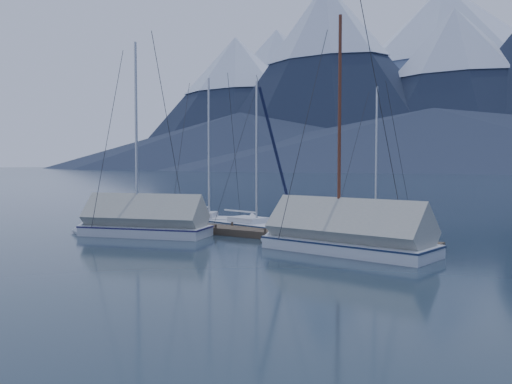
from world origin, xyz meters
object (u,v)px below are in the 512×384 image
(sailboat_open_mid, at_px, (263,229))
(sailboat_covered_far, at_px, (135,225))
(sailboat_open_right, at_px, (383,235))
(sailboat_covered_near, at_px, (335,238))
(person, at_px, (358,219))
(sailboat_open_left, at_px, (217,222))

(sailboat_open_mid, distance_m, sailboat_covered_far, 6.62)
(sailboat_open_right, bearing_deg, sailboat_covered_far, -150.60)
(sailboat_covered_near, distance_m, person, 2.50)
(sailboat_open_mid, xyz_separation_m, sailboat_covered_near, (5.93, -3.57, 0.38))
(sailboat_open_left, distance_m, sailboat_open_mid, 4.04)
(person, bearing_deg, sailboat_open_right, -5.09)
(sailboat_open_mid, relative_size, sailboat_covered_far, 0.83)
(sailboat_covered_far, xyz_separation_m, person, (10.50, 3.60, 0.61))
(person, bearing_deg, sailboat_covered_far, 109.21)
(sailboat_covered_near, bearing_deg, sailboat_covered_far, -173.65)
(sailboat_open_mid, height_order, person, sailboat_open_mid)
(sailboat_covered_far, bearing_deg, sailboat_open_mid, 45.92)
(sailboat_open_right, height_order, sailboat_covered_near, sailboat_covered_near)
(sailboat_open_left, relative_size, sailboat_covered_near, 0.88)
(sailboat_open_left, height_order, sailboat_covered_near, sailboat_covered_near)
(person, bearing_deg, sailboat_open_left, 77.47)
(sailboat_open_mid, relative_size, person, 5.54)
(sailboat_open_left, bearing_deg, sailboat_covered_far, -96.89)
(sailboat_open_right, bearing_deg, sailboat_covered_near, -92.40)
(sailboat_covered_near, xyz_separation_m, person, (-0.02, 2.43, 0.60))
(sailboat_covered_near, relative_size, sailboat_covered_far, 1.01)
(sailboat_open_left, relative_size, sailboat_covered_far, 0.89)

